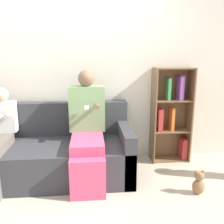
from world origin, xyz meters
name	(u,v)px	position (x,y,z in m)	size (l,w,h in m)	color
ground_plane	(68,199)	(0.00, 0.00, 0.00)	(14.00, 14.00, 0.00)	beige
back_wall	(71,69)	(0.00, 1.01, 1.27)	(10.00, 0.06, 2.55)	silver
couch	(44,153)	(-0.33, 0.54, 0.29)	(2.12, 0.88, 0.86)	#38383D
adult_seated	(87,126)	(0.21, 0.44, 0.65)	(0.43, 0.81, 1.28)	#DB4C75
bookshelf	(172,116)	(1.37, 0.87, 0.64)	(0.52, 0.26, 1.29)	brown
teddy_bear	(199,183)	(1.38, -0.04, 0.13)	(0.13, 0.11, 0.27)	#936B47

